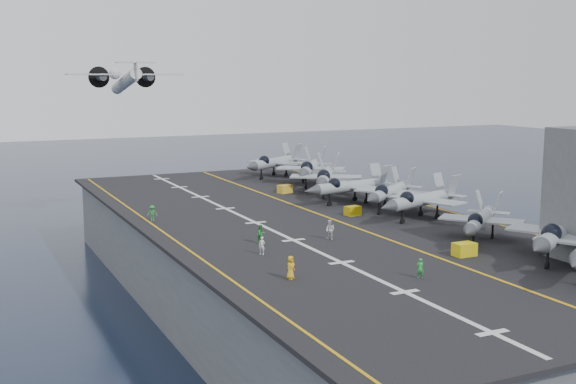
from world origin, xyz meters
name	(u,v)px	position (x,y,z in m)	size (l,w,h in m)	color
ground	(302,303)	(0.00, 0.00, 0.00)	(500.00, 500.00, 0.00)	#142135
hull	(302,263)	(0.00, 0.00, 5.00)	(36.00, 90.00, 10.00)	#56595E
flight_deck	(302,220)	(0.00, 0.00, 10.20)	(38.00, 92.00, 0.40)	black
foul_line	(325,216)	(3.00, 0.00, 10.42)	(0.35, 90.00, 0.02)	gold
landing_centerline	(256,223)	(-6.00, 0.00, 10.42)	(0.50, 90.00, 0.02)	silver
deck_edge_port	(162,231)	(-17.00, 0.00, 10.42)	(0.25, 90.00, 0.02)	gold
deck_edge_stbd	(431,206)	(18.50, 0.00, 10.42)	(0.25, 90.00, 0.02)	gold
fighter_jet_1	(561,231)	(12.86, -27.36, 12.99)	(17.89, 16.04, 5.18)	#9EA5AF
fighter_jet_2	(480,219)	(11.39, -18.01, 12.61)	(15.24, 14.70, 4.43)	gray
fighter_jet_3	(422,198)	(12.66, -6.22, 12.84)	(16.39, 13.61, 4.87)	#A3ACB2
fighter_jet_4	(390,191)	(12.60, 0.54, 12.82)	(16.73, 15.85, 4.84)	gray
fighter_jet_5	(352,185)	(10.71, 6.69, 12.82)	(15.37, 11.60, 4.85)	#9BA6AD
fighter_jet_6	(326,176)	(11.02, 14.79, 13.07)	(16.93, 18.50, 5.34)	gray
fighter_jet_7	(310,167)	(13.16, 23.86, 13.13)	(17.61, 18.90, 5.46)	#A3A9B3
fighter_jet_8	(275,161)	(11.95, 34.41, 13.01)	(18.04, 16.61, 5.21)	#8D949C
tow_cart_a	(464,249)	(5.65, -22.69, 11.02)	(2.10, 1.38, 1.24)	yellow
tow_cart_b	(353,211)	(6.40, -0.80, 10.96)	(2.06, 1.54, 1.12)	#C1A109
tow_cart_c	(285,189)	(6.17, 18.15, 10.99)	(2.23, 1.74, 1.18)	yellow
crew_0	(291,268)	(-12.45, -22.87, 11.39)	(1.42, 1.34, 1.97)	gold
crew_1	(262,246)	(-11.28, -14.13, 11.26)	(1.20, 1.24, 1.73)	silver
crew_2	(261,234)	(-9.52, -9.81, 11.35)	(1.34, 1.12, 1.90)	#268C33
crew_3	(152,213)	(-16.48, 6.03, 11.33)	(1.32, 1.11, 1.86)	#228832
crew_6	(420,268)	(-2.61, -27.21, 11.26)	(1.22, 1.05, 1.71)	green
crew_7	(330,230)	(-2.43, -11.31, 11.43)	(1.22, 1.45, 2.06)	silver
transport_plane	(126,81)	(-8.18, 53.78, 26.21)	(21.29, 15.04, 4.88)	silver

